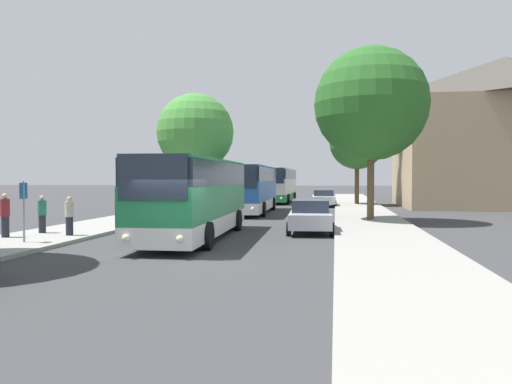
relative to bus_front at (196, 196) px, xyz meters
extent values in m
plane|color=#38383A|center=(0.79, -4.75, -1.78)|extent=(300.00, 300.00, 0.00)
cube|color=gray|center=(7.79, -4.75, -1.70)|extent=(4.00, 120.00, 0.15)
cube|color=tan|center=(20.36, 26.10, 2.76)|extent=(17.46, 13.42, 9.07)
pyramid|color=#423D38|center=(20.36, 26.10, 9.31)|extent=(17.46, 13.42, 4.03)
cube|color=silver|center=(0.00, 0.01, -1.15)|extent=(2.86, 11.00, 0.70)
cube|color=#23844C|center=(0.00, 0.01, -0.16)|extent=(2.86, 11.00, 1.28)
cube|color=#232D3D|center=(0.00, 0.01, 0.95)|extent=(2.88, 10.78, 0.95)
cube|color=#23844C|center=(0.00, 0.01, 1.49)|extent=(2.80, 10.78, 0.12)
cube|color=#232D3D|center=(0.18, -5.47, 0.80)|extent=(2.25, 0.13, 1.45)
sphere|color=#F4EAC1|center=(-0.69, -5.52, -1.12)|extent=(0.24, 0.24, 0.24)
sphere|color=#F4EAC1|center=(1.06, -5.47, -1.12)|extent=(0.24, 0.24, 0.24)
cylinder|color=black|center=(-1.14, -3.30, -1.28)|extent=(0.33, 1.01, 1.00)
cylinder|color=black|center=(1.36, -3.22, -1.28)|extent=(0.33, 1.01, 1.00)
cylinder|color=black|center=(-1.36, 3.25, -1.28)|extent=(0.33, 1.01, 1.00)
cylinder|color=black|center=(1.14, 3.33, -1.28)|extent=(0.33, 1.01, 1.00)
cube|color=silver|center=(-0.19, 15.42, -1.15)|extent=(2.82, 11.81, 0.70)
cube|color=#285BA8|center=(-0.19, 15.42, -0.13)|extent=(2.82, 11.81, 1.35)
cube|color=#232D3D|center=(-0.19, 15.42, 1.02)|extent=(2.84, 11.57, 0.95)
cube|color=#285BA8|center=(-0.19, 15.42, 1.56)|extent=(2.77, 11.57, 0.12)
cube|color=#232D3D|center=(-0.02, 9.52, 0.87)|extent=(2.23, 0.13, 1.45)
sphere|color=#F4EAC1|center=(-0.89, 9.48, -1.12)|extent=(0.24, 0.24, 0.24)
sphere|color=#F4EAC1|center=(0.85, 9.53, -1.12)|extent=(0.24, 0.24, 0.24)
cylinder|color=black|center=(-1.33, 11.86, -1.28)|extent=(0.33, 1.01, 1.00)
cylinder|color=black|center=(1.15, 11.94, -1.28)|extent=(0.33, 1.01, 1.00)
cylinder|color=black|center=(-1.54, 18.90, -1.28)|extent=(0.33, 1.01, 1.00)
cylinder|color=black|center=(0.94, 18.98, -1.28)|extent=(0.33, 1.01, 1.00)
cube|color=#238942|center=(0.11, 30.57, -1.15)|extent=(2.64, 10.55, 0.70)
cube|color=silver|center=(0.11, 30.57, -0.07)|extent=(2.64, 10.55, 1.47)
cube|color=#232D3D|center=(0.11, 30.57, 1.14)|extent=(2.66, 10.34, 0.95)
cube|color=silver|center=(0.11, 30.57, 1.67)|extent=(2.59, 10.34, 0.12)
cube|color=#232D3D|center=(0.03, 25.28, 0.99)|extent=(2.23, 0.09, 1.45)
sphere|color=#F4EAC1|center=(-0.84, 25.28, -1.12)|extent=(0.24, 0.24, 0.24)
sphere|color=#F4EAC1|center=(0.90, 25.25, -1.12)|extent=(0.24, 0.24, 0.24)
cylinder|color=black|center=(-1.18, 27.44, -1.28)|extent=(0.31, 1.00, 1.00)
cylinder|color=black|center=(1.30, 27.40, -1.28)|extent=(0.31, 1.00, 1.00)
cylinder|color=black|center=(-1.08, 33.74, -1.28)|extent=(0.31, 1.00, 1.00)
cylinder|color=black|center=(1.40, 33.71, -1.28)|extent=(0.31, 1.00, 1.00)
cube|color=#B7B7BC|center=(4.67, 2.93, -1.14)|extent=(2.09, 4.62, 0.66)
cube|color=#232D3D|center=(4.66, 3.11, -0.53)|extent=(1.76, 2.43, 0.56)
cylinder|color=black|center=(5.67, 1.56, -1.47)|extent=(0.23, 0.63, 0.62)
cylinder|color=black|center=(3.80, 1.48, -1.47)|extent=(0.23, 0.63, 0.62)
cylinder|color=black|center=(5.54, 4.37, -1.47)|extent=(0.23, 0.63, 0.62)
cylinder|color=black|center=(3.67, 4.29, -1.47)|extent=(0.23, 0.63, 0.62)
cube|color=silver|center=(4.77, 24.34, -1.15)|extent=(2.15, 4.76, 0.64)
cube|color=#232D3D|center=(4.76, 24.53, -0.56)|extent=(1.81, 2.51, 0.53)
cylinder|color=black|center=(5.80, 22.94, -1.47)|extent=(0.23, 0.63, 0.62)
cylinder|color=black|center=(3.88, 22.85, -1.47)|extent=(0.23, 0.63, 0.62)
cylinder|color=black|center=(5.66, 25.83, -1.47)|extent=(0.23, 0.63, 0.62)
cylinder|color=black|center=(3.74, 25.74, -1.47)|extent=(0.23, 0.63, 0.62)
cylinder|color=gray|center=(-5.68, -3.34, -0.49)|extent=(0.08, 0.08, 2.27)
cube|color=#1E56A3|center=(-5.68, -3.34, 0.30)|extent=(0.03, 0.45, 0.60)
cylinder|color=#23232D|center=(-7.38, -2.05, -1.20)|extent=(0.30, 0.30, 0.85)
cylinder|color=maroon|center=(-7.38, -2.05, -0.43)|extent=(0.36, 0.36, 0.71)
sphere|color=tan|center=(-7.38, -2.05, 0.04)|extent=(0.23, 0.23, 0.23)
cylinder|color=#23232D|center=(-5.17, -1.00, -1.24)|extent=(0.30, 0.30, 0.77)
cylinder|color=#B2A899|center=(-5.17, -1.00, -0.53)|extent=(0.36, 0.36, 0.64)
sphere|color=tan|center=(-5.17, -1.00, -0.10)|extent=(0.21, 0.21, 0.21)
cylinder|color=#23232D|center=(-6.83, -0.34, -1.24)|extent=(0.30, 0.30, 0.78)
cylinder|color=#236656|center=(-6.83, -0.34, -0.53)|extent=(0.36, 0.36, 0.65)
sphere|color=tan|center=(-6.83, -0.34, -0.10)|extent=(0.21, 0.21, 0.21)
cylinder|color=brown|center=(-5.86, 20.40, 0.29)|extent=(0.40, 0.40, 3.83)
sphere|color=#428938|center=(-5.86, 20.40, 4.63)|extent=(6.47, 6.47, 6.47)
cylinder|color=brown|center=(7.83, 9.18, 0.48)|extent=(0.40, 0.40, 4.21)
sphere|color=#286023|center=(7.83, 9.18, 5.04)|extent=(6.54, 6.54, 6.54)
cylinder|color=#513D23|center=(7.79, 27.04, 0.29)|extent=(0.40, 0.40, 3.84)
sphere|color=#286023|center=(7.79, 27.04, 4.14)|extent=(5.14, 5.14, 5.14)
camera|label=1|loc=(5.82, -20.31, 0.78)|focal=35.00mm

